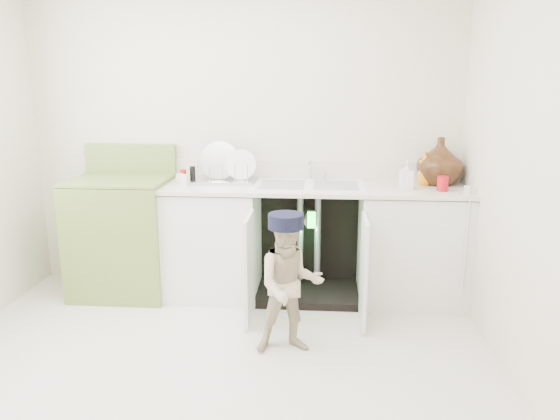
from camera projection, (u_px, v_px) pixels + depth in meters
The scene contains 5 objects.
ground at pixel (210, 369), 3.28m from camera, with size 3.50×3.50×0.00m, color beige.
room_shell at pixel (203, 164), 2.98m from camera, with size 6.00×5.50×1.26m.
counter_run at pixel (314, 238), 4.29m from camera, with size 2.44×1.02×1.26m.
avocado_stove at pixel (123, 234), 4.38m from camera, with size 0.76×0.65×1.18m.
repair_worker at pixel (290, 283), 3.41m from camera, with size 0.49×0.79×0.90m.
Camera 1 is at (0.66, -2.91, 1.71)m, focal length 35.00 mm.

